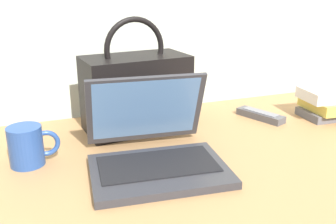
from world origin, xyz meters
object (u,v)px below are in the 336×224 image
object	(u,v)px
laptop	(154,148)
handbag	(136,91)
remote_control_far	(260,115)
coffee_mug	(27,145)
book_stack	(333,102)

from	to	relation	value
laptop	handbag	size ratio (longest dim) A/B	1.01
laptop	remote_control_far	world-z (taller)	laptop
coffee_mug	remote_control_far	bearing A→B (deg)	6.66
remote_control_far	handbag	world-z (taller)	handbag
coffee_mug	handbag	distance (m)	0.35
laptop	book_stack	xyz separation A→B (m)	(0.66, 0.13, 0.00)
laptop	handbag	distance (m)	0.26
laptop	handbag	world-z (taller)	handbag
handbag	book_stack	size ratio (longest dim) A/B	1.51
handbag	book_stack	world-z (taller)	handbag
coffee_mug	handbag	bearing A→B (deg)	24.66
remote_control_far	book_stack	world-z (taller)	book_stack
coffee_mug	handbag	size ratio (longest dim) A/B	0.36
laptop	coffee_mug	size ratio (longest dim) A/B	2.77
remote_control_far	handbag	xyz separation A→B (m)	(-0.40, 0.06, 0.10)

